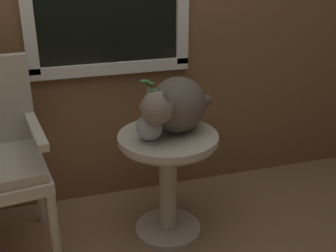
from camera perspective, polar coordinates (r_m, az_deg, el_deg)
wicker_side_table at (r=2.32m, az=0.00°, el=-5.21°), size 0.54×0.54×0.62m
cat at (r=2.23m, az=1.09°, el=2.84°), size 0.54×0.52×0.30m
pewter_vase_with_ivy at (r=2.13m, az=-2.54°, el=0.31°), size 0.13×0.13×0.32m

